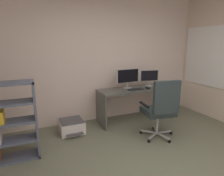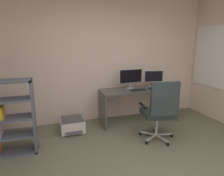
# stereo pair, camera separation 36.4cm
# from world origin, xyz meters

# --- Properties ---
(wall_back) EXTENTS (4.78, 0.10, 2.74)m
(wall_back) POSITION_xyz_m (0.00, 2.38, 1.37)
(wall_back) COLOR beige
(wall_back) RESTS_ON ground
(window_pane) EXTENTS (0.01, 1.33, 1.25)m
(window_pane) POSITION_xyz_m (2.39, 1.52, 1.39)
(window_pane) COLOR white
(window_frame) EXTENTS (0.02, 1.41, 1.33)m
(window_frame) POSITION_xyz_m (2.38, 1.52, 1.39)
(window_frame) COLOR white
(desk) EXTENTS (1.67, 0.58, 0.73)m
(desk) POSITION_xyz_m (0.70, 1.91, 0.55)
(desk) COLOR #4F504B
(desk) RESTS_ON ground
(monitor_main) EXTENTS (0.55, 0.18, 0.42)m
(monitor_main) POSITION_xyz_m (0.54, 2.02, 0.98)
(monitor_main) COLOR #B2B5B7
(monitor_main) RESTS_ON desk
(monitor_secondary) EXTENTS (0.43, 0.18, 0.37)m
(monitor_secondary) POSITION_xyz_m (1.10, 2.02, 0.95)
(monitor_secondary) COLOR #B2B5B7
(monitor_secondary) RESTS_ON desk
(keyboard) EXTENTS (0.34, 0.14, 0.02)m
(keyboard) POSITION_xyz_m (0.62, 1.81, 0.74)
(keyboard) COLOR black
(keyboard) RESTS_ON desk
(computer_mouse) EXTENTS (0.07, 0.11, 0.03)m
(computer_mouse) POSITION_xyz_m (0.92, 1.79, 0.75)
(computer_mouse) COLOR black
(computer_mouse) RESTS_ON desk
(office_chair) EXTENTS (0.64, 0.63, 1.10)m
(office_chair) POSITION_xyz_m (0.64, 0.96, 0.60)
(office_chair) COLOR #B7BABC
(office_chair) RESTS_ON ground
(printer) EXTENTS (0.45, 0.52, 0.25)m
(printer) POSITION_xyz_m (-0.75, 1.88, 0.12)
(printer) COLOR silver
(printer) RESTS_ON ground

